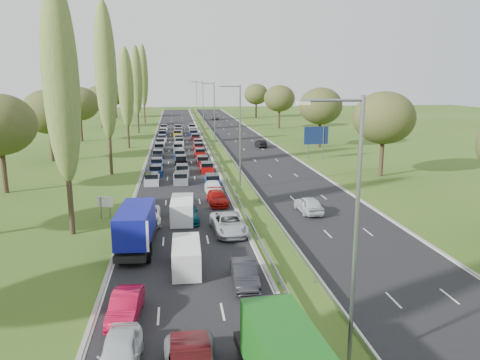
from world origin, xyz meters
TOP-DOWN VIEW (x-y plane):
  - ground at (4.50, 80.00)m, footprint 260.00×260.00m
  - near_carriageway at (-2.25, 82.50)m, footprint 10.50×215.00m
  - far_carriageway at (11.25, 82.50)m, footprint 10.50×215.00m
  - central_reservation at (4.50, 82.50)m, footprint 2.36×215.00m
  - lamp_columns at (4.50, 78.00)m, footprint 0.18×140.18m
  - poplar_row at (-11.50, 68.17)m, footprint 2.80×127.80m
  - woodland_left at (-22.00, 62.63)m, footprint 8.00×166.00m
  - woodland_right at (24.00, 66.67)m, footprint 8.00×153.00m
  - traffic_queue_fill at (-2.20, 77.78)m, footprint 9.00×68.68m
  - near_car_0 at (-5.50, 9.43)m, footprint 1.89×4.47m
  - near_car_1 at (-5.71, 14.02)m, footprint 1.82×4.35m
  - near_car_2 at (-5.53, 31.03)m, footprint 2.63×5.34m
  - near_car_7 at (-2.04, 31.50)m, footprint 2.29×5.28m
  - near_car_9 at (1.23, 17.34)m, footprint 1.62×4.32m
  - near_car_10 at (1.39, 27.47)m, footprint 2.99×5.82m
  - near_car_11 at (1.26, 36.71)m, footprint 2.10×4.73m
  - near_car_12 at (1.21, 40.62)m, footprint 1.90×4.65m
  - far_car_0 at (9.69, 32.43)m, footprint 2.05×4.71m
  - far_car_1 at (13.03, 76.45)m, footprint 1.77×4.29m
  - far_car_2 at (9.65, 138.70)m, footprint 2.85×5.59m
  - blue_lorry at (-5.87, 24.62)m, footprint 2.27×8.17m
  - white_van_front at (-2.31, 20.30)m, footprint 1.84×4.70m
  - white_van_rear at (-2.40, 31.62)m, footprint 1.97×5.03m
  - info_sign at (-9.40, 33.10)m, footprint 1.48×0.46m
  - direction_sign at (19.40, 62.23)m, footprint 4.00×0.31m

SIDE VIEW (x-z plane):
  - ground at x=4.50m, z-range 0.00..0.00m
  - near_carriageway at x=-2.25m, z-range -0.02..0.02m
  - far_carriageway at x=11.25m, z-range -0.02..0.02m
  - traffic_queue_fill at x=-2.20m, z-range 0.04..0.84m
  - central_reservation at x=4.50m, z-range 0.39..0.71m
  - near_car_11 at x=1.26m, z-range 0.02..1.37m
  - far_car_1 at x=13.03m, z-range 0.02..1.40m
  - near_car_1 at x=-5.71m, z-range 0.02..1.42m
  - near_car_9 at x=1.23m, z-range 0.02..1.43m
  - near_car_2 at x=-5.53m, z-range 0.02..1.48m
  - near_car_0 at x=-5.50m, z-range 0.02..1.53m
  - far_car_2 at x=9.65m, z-range 0.02..1.53m
  - near_car_7 at x=-2.04m, z-range 0.02..1.53m
  - near_car_10 at x=1.39m, z-range 0.02..1.59m
  - far_car_0 at x=9.69m, z-range 0.02..1.60m
  - near_car_12 at x=1.21m, z-range 0.02..1.60m
  - white_van_front at x=-2.31m, z-range 0.03..1.92m
  - white_van_rear at x=-2.40m, z-range 0.03..2.05m
  - info_sign at x=-9.40m, z-range 0.32..2.42m
  - blue_lorry at x=-5.87m, z-range 0.09..3.54m
  - direction_sign at x=19.40m, z-range 0.97..6.17m
  - lamp_columns at x=4.50m, z-range 0.00..12.00m
  - woodland_right at x=24.00m, z-range 2.13..13.23m
  - woodland_left at x=-22.00m, z-range 2.13..13.23m
  - poplar_row at x=-11.50m, z-range 1.17..23.61m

